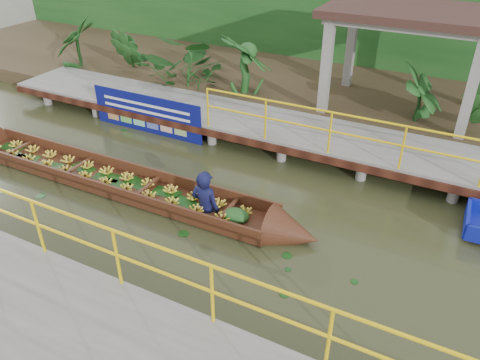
% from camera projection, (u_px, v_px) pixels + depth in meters
% --- Properties ---
extents(ground, '(80.00, 80.00, 0.00)m').
position_uv_depth(ground, '(189.00, 204.00, 10.02)').
color(ground, '#2D3118').
rests_on(ground, ground).
extents(land_strip, '(30.00, 8.00, 0.45)m').
position_uv_depth(land_strip, '(310.00, 86.00, 15.59)').
color(land_strip, '#332919').
rests_on(land_strip, ground).
extents(far_dock, '(16.00, 2.06, 1.66)m').
position_uv_depth(far_dock, '(259.00, 124.00, 12.36)').
color(far_dock, slate).
rests_on(far_dock, ground).
extents(pavilion, '(4.40, 3.00, 3.00)m').
position_uv_depth(pavilion, '(411.00, 23.00, 12.15)').
color(pavilion, slate).
rests_on(pavilion, ground).
extents(foliage_backdrop, '(30.00, 0.80, 4.00)m').
position_uv_depth(foliage_backdrop, '(338.00, 16.00, 16.56)').
color(foliage_backdrop, '#154417').
rests_on(foliage_backdrop, ground).
extents(vendor_boat, '(9.87, 1.11, 2.24)m').
position_uv_depth(vendor_boat, '(124.00, 179.00, 10.40)').
color(vendor_boat, '#391E0F').
rests_on(vendor_boat, ground).
extents(blue_banner, '(3.49, 0.04, 1.09)m').
position_uv_depth(blue_banner, '(147.00, 114.00, 12.75)').
color(blue_banner, navy).
rests_on(blue_banner, ground).
extents(tropical_plants, '(14.24, 1.24, 1.54)m').
position_uv_depth(tropical_plants, '(237.00, 68.00, 14.02)').
color(tropical_plants, '#154417').
rests_on(tropical_plants, ground).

